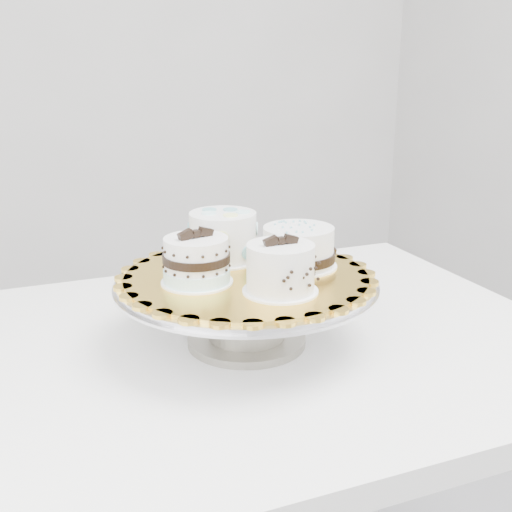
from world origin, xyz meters
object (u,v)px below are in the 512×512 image
cake_banded (196,262)px  cake_stand (246,299)px  table (209,395)px  cake_ribbon (299,248)px  cake_board (246,276)px  cake_dots (223,236)px  cake_swirl (280,269)px

cake_banded → cake_stand: bearing=-6.8°
table → cake_ribbon: 0.27m
table → cake_banded: cake_banded is taller
cake_board → cake_dots: cake_dots is taller
cake_swirl → cake_ribbon: size_ratio=0.83×
cake_dots → cake_swirl: bearing=-89.7°
cake_banded → cake_ribbon: cake_banded is taller
cake_board → cake_swirl: cake_swirl is taller
cake_ribbon → table: bearing=175.0°
table → cake_swirl: size_ratio=11.63×
cake_stand → cake_dots: bearing=88.4°
cake_board → cake_swirl: size_ratio=3.46×
table → cake_board: (0.06, -0.02, 0.20)m
table → cake_banded: (-0.02, -0.02, 0.23)m
cake_ribbon → cake_board: bearing=-177.5°
cake_swirl → table: bearing=125.5°
cake_stand → cake_board: bearing=1.8°
table → cake_banded: 0.23m
table → cake_board: bearing=-14.7°
table → cake_swirl: (0.06, -0.11, 0.23)m
cake_stand → cake_dots: size_ratio=3.09×
cake_board → cake_ribbon: (0.09, -0.00, 0.03)m
table → cake_banded: bearing=-131.8°
cake_dots → cake_ribbon: cake_dots is taller
cake_board → cake_ribbon: cake_ribbon is taller
cake_board → cake_stand: bearing=-178.2°
table → cake_dots: size_ratio=9.58×
table → cake_banded: size_ratio=11.80×
cake_swirl → cake_banded: bearing=139.9°
cake_dots → cake_ribbon: (0.09, -0.09, -0.01)m
table → cake_dots: bearing=52.6°
cake_stand → cake_banded: size_ratio=3.81×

